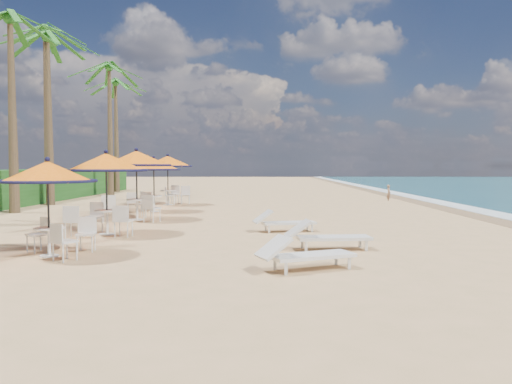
# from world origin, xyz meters

# --- Properties ---
(ground) EXTENTS (160.00, 160.00, 0.00)m
(ground) POSITION_xyz_m (0.00, 0.00, 0.00)
(ground) COLOR tan
(ground) RESTS_ON ground
(foam_strip) EXTENTS (1.20, 140.00, 0.04)m
(foam_strip) POSITION_xyz_m (9.30, 10.00, 0.00)
(foam_strip) COLOR white
(foam_strip) RESTS_ON ground
(wetsand_band) EXTENTS (1.40, 140.00, 0.02)m
(wetsand_band) POSITION_xyz_m (8.40, 10.00, 0.00)
(wetsand_band) COLOR olive
(wetsand_band) RESTS_ON ground
(station_0) EXTENTS (2.12, 2.12, 2.21)m
(station_0) POSITION_xyz_m (-5.00, -0.17, 1.62)
(station_0) COLOR black
(station_0) RESTS_ON ground
(station_1) EXTENTS (2.38, 2.38, 2.48)m
(station_1) POSITION_xyz_m (-4.90, 3.28, 1.82)
(station_1) COLOR black
(station_1) RESTS_ON ground
(station_2) EXTENTS (2.57, 2.59, 2.68)m
(station_2) POSITION_xyz_m (-5.00, 7.23, 1.96)
(station_2) COLOR black
(station_2) RESTS_ON ground
(station_3) EXTENTS (2.34, 2.34, 2.44)m
(station_3) POSITION_xyz_m (-5.17, 10.57, 1.86)
(station_3) COLOR black
(station_3) RESTS_ON ground
(station_4) EXTENTS (2.52, 2.64, 2.63)m
(station_4) POSITION_xyz_m (-5.17, 14.48, 1.93)
(station_4) COLOR black
(station_4) RESTS_ON ground
(lounger_near) EXTENTS (2.01, 1.32, 0.69)m
(lounger_near) POSITION_xyz_m (0.48, -1.60, 0.32)
(lounger_near) COLOR silver
(lounger_near) RESTS_ON ground
(lounger_mid) EXTENTS (2.09, 0.84, 0.73)m
(lounger_mid) POSITION_xyz_m (1.19, 0.77, 0.34)
(lounger_mid) COLOR silver
(lounger_mid) RESTS_ON ground
(lounger_far) EXTENTS (1.98, 0.99, 0.68)m
(lounger_far) POSITION_xyz_m (0.29, 4.03, 0.32)
(lounger_far) COLOR silver
(lounger_far) RESTS_ON ground
(palm_3) EXTENTS (5.00, 5.00, 8.49)m
(palm_3) POSITION_xyz_m (-10.96, 9.98, 7.73)
(palm_3) COLOR brown
(palm_3) RESTS_ON ground
(palm_4) EXTENTS (5.00, 5.00, 8.84)m
(palm_4) POSITION_xyz_m (-11.33, 14.41, 8.06)
(palm_4) COLOR brown
(palm_4) RESTS_ON ground
(palm_5) EXTENTS (5.00, 5.00, 10.26)m
(palm_5) POSITION_xyz_m (-13.08, 18.17, 9.40)
(palm_5) COLOR brown
(palm_5) RESTS_ON ground
(palm_6) EXTENTS (5.00, 5.00, 8.82)m
(palm_6) POSITION_xyz_m (-10.58, 22.12, 8.05)
(palm_6) COLOR brown
(palm_6) RESTS_ON ground
(palm_7) EXTENTS (5.00, 5.00, 8.69)m
(palm_7) POSITION_xyz_m (-11.74, 27.42, 7.92)
(palm_7) COLOR brown
(palm_7) RESTS_ON ground
(person) EXTENTS (0.25, 0.37, 0.99)m
(person) POSITION_xyz_m (6.82, 17.36, 0.49)
(person) COLOR #91684A
(person) RESTS_ON ground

